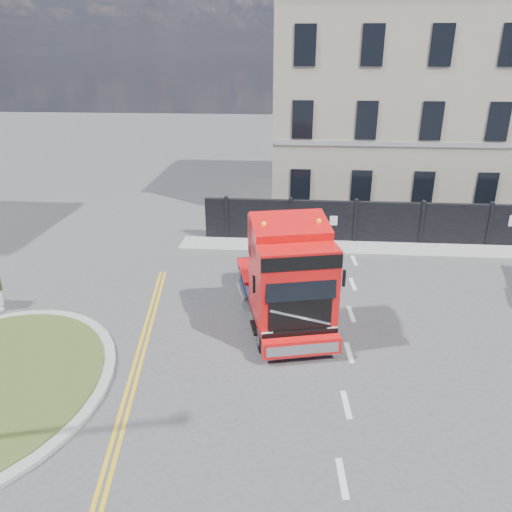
{
  "coord_description": "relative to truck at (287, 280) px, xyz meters",
  "views": [
    {
      "loc": [
        1.21,
        -13.27,
        8.35
      ],
      "look_at": [
        -0.09,
        2.59,
        1.8
      ],
      "focal_mm": 35.0,
      "sensor_mm": 36.0,
      "label": 1
    }
  ],
  "objects": [
    {
      "name": "ground",
      "position": [
        -1.04,
        -1.02,
        -1.64
      ],
      "size": [
        120.0,
        120.0,
        0.0
      ],
      "primitive_type": "plane",
      "color": "#424244",
      "rests_on": "ground"
    },
    {
      "name": "hoarding_fence",
      "position": [
        5.51,
        7.98,
        -0.64
      ],
      "size": [
        18.8,
        0.25,
        2.0
      ],
      "color": "black",
      "rests_on": "ground"
    },
    {
      "name": "pavement_far",
      "position": [
        4.96,
        7.08,
        -1.58
      ],
      "size": [
        20.0,
        1.6,
        0.12
      ],
      "primitive_type": "cube",
      "color": "#979892",
      "rests_on": "ground"
    },
    {
      "name": "truck",
      "position": [
        0.0,
        0.0,
        0.0
      ],
      "size": [
        3.63,
        6.48,
        3.67
      ],
      "rotation": [
        0.0,
        0.0,
        0.23
      ],
      "color": "black",
      "rests_on": "ground"
    },
    {
      "name": "georgian_building",
      "position": [
        4.96,
        15.48,
        4.13
      ],
      "size": [
        12.3,
        10.3,
        12.8
      ],
      "color": "#B3A98E",
      "rests_on": "ground"
    }
  ]
}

